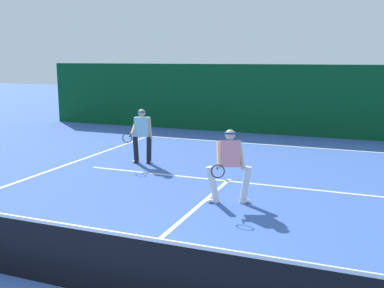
# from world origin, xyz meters

# --- Properties ---
(court_line_baseline_far) EXTENTS (10.18, 0.10, 0.01)m
(court_line_baseline_far) POSITION_xyz_m (0.00, 11.58, 0.00)
(court_line_baseline_far) COLOR white
(court_line_baseline_far) RESTS_ON ground_plane
(court_line_service) EXTENTS (8.30, 0.10, 0.01)m
(court_line_service) POSITION_xyz_m (0.00, 6.19, 0.00)
(court_line_service) COLOR white
(court_line_service) RESTS_ON ground_plane
(court_line_centre) EXTENTS (0.10, 6.40, 0.01)m
(court_line_centre) POSITION_xyz_m (0.00, 3.20, 0.00)
(court_line_centre) COLOR white
(court_line_centre) RESTS_ON ground_plane
(tennis_net) EXTENTS (11.16, 0.09, 1.12)m
(tennis_net) POSITION_xyz_m (0.00, 0.00, 0.50)
(tennis_net) COLOR #1E4723
(tennis_net) RESTS_ON ground_plane
(player_near) EXTENTS (1.00, 0.97, 1.67)m
(player_near) POSITION_xyz_m (0.56, 4.46, 0.92)
(player_near) COLOR silver
(player_near) RESTS_ON ground_plane
(player_far) EXTENTS (0.69, 0.93, 1.68)m
(player_far) POSITION_xyz_m (-3.03, 7.18, 0.93)
(player_far) COLOR black
(player_far) RESTS_ON ground_plane
(back_fence_windscreen) EXTENTS (22.63, 0.12, 2.93)m
(back_fence_windscreen) POSITION_xyz_m (0.00, 13.97, 1.47)
(back_fence_windscreen) COLOR #09441F
(back_fence_windscreen) RESTS_ON ground_plane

